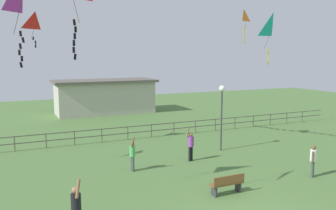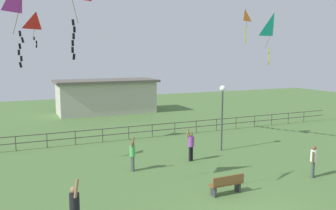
% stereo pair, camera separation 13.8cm
% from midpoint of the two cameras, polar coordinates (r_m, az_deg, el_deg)
% --- Properties ---
extents(lamppost, '(0.36, 0.36, 4.00)m').
position_cam_midpoint_polar(lamppost, '(21.26, 8.59, 0.36)').
color(lamppost, '#38383D').
rests_on(lamppost, ground_plane).
extents(park_bench, '(1.50, 0.42, 0.85)m').
position_cam_midpoint_polar(park_bench, '(15.09, 9.40, -12.55)').
color(park_bench, brown).
rests_on(park_bench, ground_plane).
extents(person_0, '(0.51, 0.30, 1.88)m').
position_cam_midpoint_polar(person_0, '(19.30, 3.51, -6.40)').
color(person_0, black).
rests_on(person_0, ground_plane).
extents(person_4, '(0.32, 0.54, 2.02)m').
position_cam_midpoint_polar(person_4, '(11.76, -15.12, -15.96)').
color(person_4, '#3F4C47').
rests_on(person_4, ground_plane).
extents(person_5, '(0.29, 0.47, 1.78)m').
position_cam_midpoint_polar(person_5, '(17.70, -6.07, -7.92)').
color(person_5, '#3F4C47').
rests_on(person_5, ground_plane).
extents(person_6, '(0.40, 0.31, 1.55)m').
position_cam_midpoint_polar(person_6, '(18.11, 22.40, -8.13)').
color(person_6, '#3F4C47').
rests_on(person_6, ground_plane).
extents(kite_0, '(0.81, 1.28, 3.04)m').
position_cam_midpoint_polar(kite_0, '(22.35, 16.56, 12.03)').
color(kite_0, '#19B2B2').
extents(kite_5, '(1.07, 0.92, 2.01)m').
position_cam_midpoint_polar(kite_5, '(21.95, -20.98, 12.57)').
color(kite_5, red).
extents(kite_6, '(0.84, 0.54, 2.54)m').
position_cam_midpoint_polar(kite_6, '(26.80, 12.12, 13.84)').
color(kite_6, orange).
extents(waterfront_railing, '(36.03, 0.06, 0.95)m').
position_cam_midpoint_polar(waterfront_railing, '(24.20, -7.00, -4.24)').
color(waterfront_railing, '#4C4742').
rests_on(waterfront_railing, ground_plane).
extents(pavilion_building, '(10.05, 4.55, 3.37)m').
position_cam_midpoint_polar(pavilion_building, '(35.87, -10.41, 1.42)').
color(pavilion_building, '#B7B2A3').
rests_on(pavilion_building, ground_plane).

